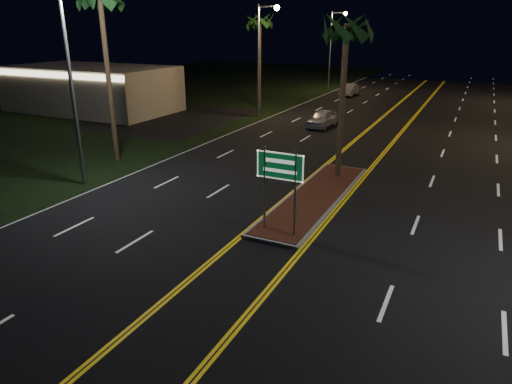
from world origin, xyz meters
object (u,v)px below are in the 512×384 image
Objects in this scene: palm_left_far at (260,22)px; car_near at (322,117)px; commercial_building at (92,89)px; car_far at (349,89)px; median_island at (315,197)px; palm_median at (347,29)px; streetlight_left_mid at (263,48)px; streetlight_left_far at (334,41)px; palm_left_near at (100,0)px; highway_sign at (280,174)px; streetlight_left_near at (75,67)px.

car_near is at bearing -35.01° from palm_left_far.
car_far is at bearing 46.99° from commercial_building.
car_near is (21.28, 2.35, -1.26)m from commercial_building.
median_island is 1.16× the size of palm_left_far.
median_island is at bearing -90.00° from palm_median.
palm_left_far is at bearing 31.25° from commercial_building.
streetlight_left_far is at bearing 90.00° from streetlight_left_mid.
streetlight_left_far is 2.04× the size of car_far.
commercial_building is at bearing -122.65° from streetlight_left_far.
car_far is (3.32, -3.96, -4.92)m from streetlight_left_far.
palm_left_far reaches higher than median_island.
streetlight_left_mid is 0.92× the size of palm_left_near.
highway_sign is at bearing -75.56° from streetlight_left_far.
car_far is at bearing 84.74° from streetlight_left_near.
highway_sign is 0.39× the size of palm_median.
highway_sign is 0.36× the size of streetlight_left_far.
car_near is (-4.72, 11.84, -6.53)m from palm_median.
palm_median is (0.00, 3.50, 7.19)m from median_island.
palm_median is at bearing -72.42° from streetlight_left_far.
streetlight_left_far is at bearing 87.00° from palm_left_near.
car_far is at bearing 103.88° from palm_median.
streetlight_left_near is 1.08× the size of palm_median.
highway_sign is at bearing -22.60° from palm_left_near.
streetlight_left_mid reaches higher than commercial_building.
streetlight_left_near and streetlight_left_far have the same top height.
streetlight_left_mid is at bearing 83.27° from palm_left_near.
streetlight_left_far reaches higher than palm_median.
streetlight_left_far is at bearing 104.44° from highway_sign.
palm_left_far is 14.98m from car_far.
streetlight_left_far is 0.92× the size of palm_left_near.
commercial_building is 21.45m from car_near.
car_near is 17.89m from car_far.
palm_median is (10.61, 6.50, 1.62)m from streetlight_left_near.
streetlight_left_near is (-10.61, 1.20, 3.25)m from highway_sign.
median_island is at bearing 90.00° from highway_sign.
palm_median is at bearing 90.00° from highway_sign.
streetlight_left_near is at bearing -84.79° from palm_left_far.
streetlight_left_near is at bearing 173.53° from highway_sign.
palm_median is at bearing -64.79° from car_near.
car_far is (-2.58, 17.70, -0.01)m from car_near.
palm_left_near is 18.14m from car_near.
streetlight_left_mid is 1.08× the size of palm_median.
median_island is 33.84m from car_far.
car_far is (3.32, 36.04, -4.92)m from streetlight_left_near.
palm_median is at bearing 11.31° from palm_left_near.
commercial_building is (-26.00, 17.19, -0.40)m from highway_sign.
streetlight_left_near reaches higher than highway_sign.
streetlight_left_far is (15.39, 24.01, 3.65)m from commercial_building.
car_near is (5.89, -21.66, -4.91)m from streetlight_left_far.
streetlight_left_mid is (15.39, 4.01, 3.65)m from commercial_building.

